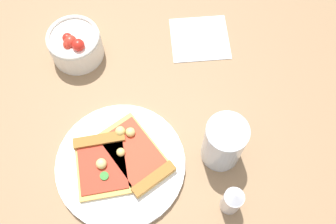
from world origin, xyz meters
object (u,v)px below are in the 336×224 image
object	(u,v)px
soda_glass	(223,144)
plate	(121,165)
pizza_slice_far	(102,160)
pepper_shaker	(232,201)
pizza_slice_near	(136,156)
paper_napkin	(200,38)
salad_bowl	(75,45)

from	to	relation	value
soda_glass	plate	bearing A→B (deg)	-166.19
pizza_slice_far	pepper_shaker	xyz separation A→B (m)	(0.24, -0.05, 0.02)
pizza_slice_far	plate	bearing A→B (deg)	-0.40
plate	pizza_slice_near	xyz separation A→B (m)	(0.03, 0.02, 0.01)
plate	paper_napkin	distance (m)	0.33
pizza_slice_near	pizza_slice_far	xyz separation A→B (m)	(-0.06, -0.02, -0.00)
pizza_slice_far	salad_bowl	bearing A→B (deg)	112.11
soda_glass	pepper_shaker	distance (m)	0.10
salad_bowl	pepper_shaker	bearing A→B (deg)	-40.66
pizza_slice_near	pepper_shaker	distance (m)	0.19
soda_glass	salad_bowl	bearing A→B (deg)	148.59
salad_bowl	pepper_shaker	size ratio (longest dim) A/B	1.40
pizza_slice_near	plate	bearing A→B (deg)	-149.58
paper_napkin	pizza_slice_far	bearing A→B (deg)	-117.81
salad_bowl	paper_napkin	xyz separation A→B (m)	(0.25, 0.07, -0.03)
pepper_shaker	pizza_slice_far	bearing A→B (deg)	167.73
pizza_slice_far	salad_bowl	distance (m)	0.25
salad_bowl	soda_glass	size ratio (longest dim) A/B	0.95
pizza_slice_near	soda_glass	xyz separation A→B (m)	(0.15, 0.03, 0.03)
plate	pizza_slice_far	world-z (taller)	pizza_slice_far
paper_napkin	soda_glass	bearing A→B (deg)	-77.44
plate	salad_bowl	distance (m)	0.27
pizza_slice_near	paper_napkin	size ratio (longest dim) A/B	1.32
plate	pizza_slice_far	distance (m)	0.04
plate	pizza_slice_near	distance (m)	0.03
salad_bowl	soda_glass	world-z (taller)	soda_glass
salad_bowl	soda_glass	xyz separation A→B (m)	(0.31, -0.19, 0.02)
salad_bowl	paper_napkin	bearing A→B (deg)	14.72
salad_bowl	pizza_slice_near	bearing A→B (deg)	-54.39
plate	soda_glass	world-z (taller)	soda_glass
pizza_slice_near	salad_bowl	world-z (taller)	salad_bowl
pepper_shaker	pizza_slice_near	bearing A→B (deg)	159.14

